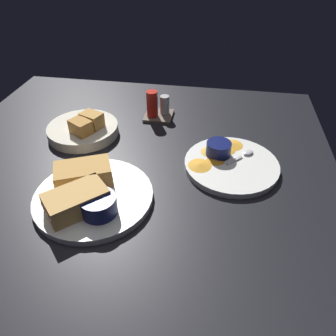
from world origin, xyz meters
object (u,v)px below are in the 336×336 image
Objects in this scene: plate_chips_companion at (231,165)px; ramekin_light_gravy at (219,148)px; sandwich_half_far at (77,201)px; ramekin_dark_sauce at (99,205)px; plate_sandwich_main at (94,197)px; sandwich_half_near at (83,174)px; condiment_caddy at (157,108)px; bread_basket_rear at (84,129)px; spoon_by_dark_ramekin at (103,192)px; spoon_by_gravy_ramekin at (245,154)px.

plate_chips_companion is 5.58cm from ramekin_light_gravy.
ramekin_dark_sauce is at bearing -2.65° from sandwich_half_far.
plate_sandwich_main is at bearing 122.88° from ramekin_dark_sauce.
ramekin_dark_sauce is (6.90, -9.15, -0.15)cm from sandwich_half_near.
sandwich_half_near is at bearing -106.29° from condiment_caddy.
bread_basket_rear is (-44.11, 9.11, 1.38)cm from plate_chips_companion.
sandwich_half_far is 40.33cm from plate_chips_companion.
plate_chips_companion is at bearing 34.17° from sandwich_half_far.
sandwich_half_far reaches higher than plate_sandwich_main.
bread_basket_rear reaches higher than ramekin_light_gravy.
spoon_by_dark_ramekin is (2.25, 0.64, 1.16)cm from plate_sandwich_main.
bread_basket_rear is (-47.58, 5.30, 0.21)cm from spoon_by_gravy_ramekin.
plate_chips_companion is 3.71× the size of ramekin_light_gravy.
sandwich_half_far is 33.54cm from bread_basket_rear.
sandwich_half_near is at bearing 127.00° from ramekin_dark_sauce.
bread_basket_rear reaches higher than spoon_by_gravy_ramekin.
ramekin_dark_sauce is at bearing -79.05° from spoon_by_dark_ramekin.
bread_basket_rear is (-40.41, 6.02, -1.43)cm from ramekin_light_gravy.
sandwich_half_near is 6.94cm from spoon_by_dark_ramekin.
ramekin_dark_sauce is at bearing -57.12° from plate_sandwich_main.
plate_sandwich_main is 1.89× the size of sandwich_half_far.
spoon_by_gravy_ramekin is at bearing -6.36° from bread_basket_rear.
spoon_by_dark_ramekin reaches higher than plate_sandwich_main.
sandwich_half_far is at bearing -139.02° from ramekin_light_gravy.
ramekin_light_gravy is (24.54, 25.91, -0.25)cm from ramekin_dark_sauce.
condiment_caddy is (7.30, 40.95, 2.61)cm from plate_sandwich_main.
plate_sandwich_main is 2.61cm from spoon_by_dark_ramekin.
condiment_caddy is at bearing 73.71° from sandwich_half_near.
ramekin_dark_sauce is 41.45cm from spoon_by_gravy_ramekin.
plate_sandwich_main is 41.67cm from condiment_caddy.
ramekin_light_gravy reaches higher than plate_chips_companion.
plate_sandwich_main is 2.78× the size of spoon_by_dark_ramekin.
spoon_by_gravy_ramekin is at bearing 5.67° from ramekin_light_gravy.
sandwich_half_far is at bearing -108.12° from plate_sandwich_main.
ramekin_dark_sauce is (5.02, -0.23, -0.15)cm from sandwich_half_far.
sandwich_half_far is 39.15cm from ramekin_light_gravy.
plate_sandwich_main is 2.92× the size of condiment_caddy.
bread_basket_rear reaches higher than plate_chips_companion.
condiment_caddy reaches higher than ramekin_dark_sauce.
plate_sandwich_main is 3.34× the size of spoon_by_gravy_ramekin.
plate_chips_companion is 45.06cm from bread_basket_rear.
sandwich_half_near reaches higher than ramekin_dark_sauce.
ramekin_dark_sauce is 1.18× the size of ramekin_light_gravy.
ramekin_light_gravy is (-3.71, 3.09, 2.80)cm from plate_chips_companion.
ramekin_light_gravy is at bearing 37.97° from spoon_by_dark_ramekin.
ramekin_dark_sauce reaches higher than plate_chips_companion.
plate_sandwich_main is 41.11cm from spoon_by_gravy_ramekin.
plate_chips_companion is at bearing 21.24° from sandwich_half_near.
condiment_caddy reaches higher than sandwich_half_far.
plate_chips_companion is (31.63, 17.58, 0.00)cm from plate_sandwich_main.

